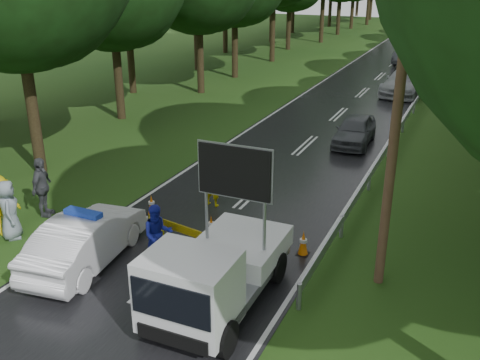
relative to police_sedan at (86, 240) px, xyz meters
The scene contains 22 objects.
ground 2.37m from the police_sedan, ahead, with size 160.00×160.00×0.00m, color #1B4012.
road 30.44m from the police_sedan, 85.79° to the left, with size 7.00×140.00×0.02m, color black.
guardrail 30.60m from the police_sedan, 78.82° to the left, with size 0.12×60.06×0.70m.
utility_pole_near 8.93m from the police_sedan, 17.57° to the left, with size 1.40×0.24×10.00m.
utility_pole_mid 29.63m from the police_sedan, 75.31° to the left, with size 1.40×0.24×10.00m.
police_sedan is the anchor object (origin of this frame).
work_truck 4.16m from the police_sedan, ahead, with size 2.14×4.70×3.72m.
barrier 2.56m from the police_sedan, 31.97° to the left, with size 2.37×0.49×0.99m.
officer 4.98m from the police_sedan, 74.19° to the left, with size 0.67×0.44×1.85m, color yellow.
civilian 1.94m from the police_sedan, 26.21° to the left, with size 0.83×0.64×1.70m, color #18209D.
bystander_left 3.48m from the police_sedan, behind, with size 1.22×0.70×1.88m, color #D4BD0B.
bystander_mid 3.76m from the police_sedan, 150.38° to the left, with size 1.16×0.48×1.98m, color #46484E.
bystander_right 3.06m from the police_sedan, behind, with size 0.90×0.58×1.83m, color gray.
queue_car_first 14.17m from the police_sedan, 72.85° to the left, with size 1.55×3.85×1.31m, color #474A4F.
queue_car_second 25.61m from the police_sedan, 79.28° to the left, with size 2.25×5.54×1.61m, color #9FA2A7.
queue_car_third 31.48m from the police_sedan, 81.86° to the left, with size 2.40×5.19×1.44m, color black.
queue_car_fourth 37.29m from the police_sedan, 85.20° to the left, with size 1.66×4.77×1.57m, color #45474D.
cone_near_left 1.36m from the police_sedan, 131.93° to the right, with size 0.34×0.34×0.72m.
cone_center 3.02m from the police_sedan, 24.43° to the left, with size 0.36×0.36×0.77m.
cone_far 3.70m from the police_sedan, 50.88° to the left, with size 0.31×0.31×0.65m.
cone_left_mid 3.38m from the police_sedan, 92.17° to the left, with size 0.33×0.33×0.70m.
cone_right 5.97m from the police_sedan, 28.85° to the left, with size 0.35×0.35×0.74m.
Camera 1 is at (6.83, -10.30, 7.59)m, focal length 40.00 mm.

